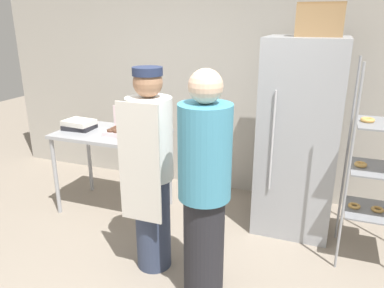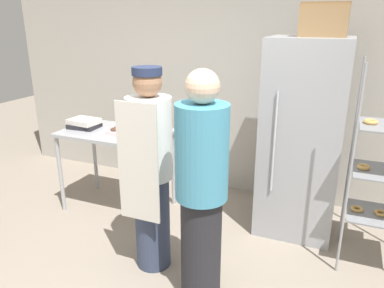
{
  "view_description": "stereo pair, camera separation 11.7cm",
  "coord_description": "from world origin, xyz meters",
  "views": [
    {
      "loc": [
        1.06,
        -2.03,
        2.07
      ],
      "look_at": [
        0.04,
        0.73,
        1.08
      ],
      "focal_mm": 35.0,
      "sensor_mm": 36.0,
      "label": 1
    },
    {
      "loc": [
        1.17,
        -1.99,
        2.07
      ],
      "look_at": [
        0.04,
        0.73,
        1.08
      ],
      "focal_mm": 35.0,
      "sensor_mm": 36.0,
      "label": 2
    }
  ],
  "objects": [
    {
      "name": "back_wall",
      "position": [
        0.0,
        2.31,
        1.44
      ],
      "size": [
        6.4,
        0.12,
        2.87
      ],
      "primitive_type": "cube",
      "color": "#ADA89E",
      "rests_on": "ground_plane"
    },
    {
      "name": "refrigerator",
      "position": [
        0.82,
        1.59,
        0.96
      ],
      "size": [
        0.74,
        0.69,
        1.92
      ],
      "color": "#9EA0A5",
      "rests_on": "ground_plane"
    },
    {
      "name": "prep_counter",
      "position": [
        -1.1,
        1.27,
        0.81
      ],
      "size": [
        1.17,
        0.7,
        0.91
      ],
      "color": "#9EA0A5",
      "rests_on": "ground_plane"
    },
    {
      "name": "donut_box",
      "position": [
        -0.95,
        1.22,
        0.96
      ],
      "size": [
        0.29,
        0.24,
        0.28
      ],
      "color": "silver",
      "rests_on": "prep_counter"
    },
    {
      "name": "blender_pitcher",
      "position": [
        -0.62,
        1.35,
        1.03
      ],
      "size": [
        0.12,
        0.12,
        0.27
      ],
      "color": "#99999E",
      "rests_on": "prep_counter"
    },
    {
      "name": "binder_stack",
      "position": [
        -1.49,
        1.26,
        0.96
      ],
      "size": [
        0.34,
        0.27,
        0.1
      ],
      "color": "#232328",
      "rests_on": "prep_counter"
    },
    {
      "name": "cardboard_storage_box",
      "position": [
        0.91,
        1.61,
        2.06
      ],
      "size": [
        0.41,
        0.29,
        0.29
      ],
      "color": "#937047",
      "rests_on": "refrigerator"
    },
    {
      "name": "person_baker",
      "position": [
        -0.23,
        0.48,
        0.9
      ],
      "size": [
        0.37,
        0.38,
        1.73
      ],
      "color": "#333D56",
      "rests_on": "ground_plane"
    },
    {
      "name": "person_customer",
      "position": [
        0.3,
        0.26,
        0.9
      ],
      "size": [
        0.38,
        0.38,
        1.77
      ],
      "color": "#232328",
      "rests_on": "ground_plane"
    }
  ]
}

